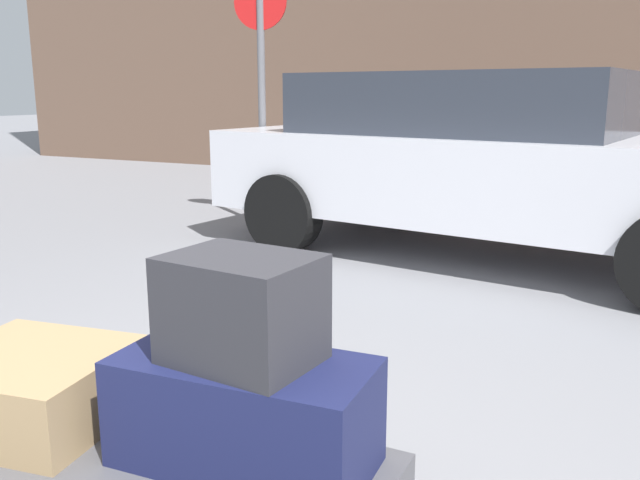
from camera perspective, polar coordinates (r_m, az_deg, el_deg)
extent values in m
cube|color=#4C4C51|center=(1.93, -16.74, -18.84)|extent=(1.37, 0.75, 0.10)
cylinder|color=black|center=(2.47, -20.66, -16.41)|extent=(0.24, 0.06, 0.24)
cube|color=#191E47|center=(1.77, -6.45, -14.32)|extent=(0.67, 0.36, 0.28)
cube|color=#9E7F56|center=(2.15, -23.28, -11.43)|extent=(0.57, 0.54, 0.21)
cube|color=#2D2D33|center=(1.67, -6.68, -5.84)|extent=(0.38, 0.31, 0.27)
cube|color=silver|center=(5.44, 14.49, 5.38)|extent=(4.51, 2.38, 0.64)
cube|color=#2D333D|center=(5.49, 12.31, 11.32)|extent=(2.61, 1.91, 0.46)
cylinder|color=black|center=(6.83, 5.53, 4.39)|extent=(0.66, 0.31, 0.64)
cylinder|color=black|center=(5.41, -3.15, 2.30)|extent=(0.66, 0.31, 0.64)
cylinder|color=slate|center=(6.43, -4.96, 11.45)|extent=(0.07, 0.07, 2.33)
cylinder|color=red|center=(6.48, -5.12, 19.55)|extent=(0.49, 0.12, 0.50)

